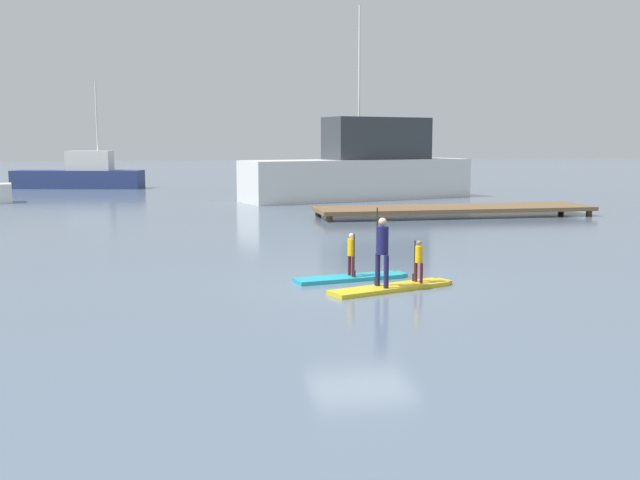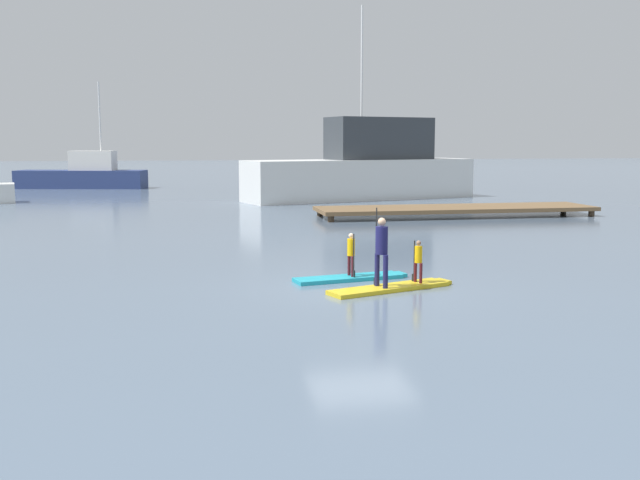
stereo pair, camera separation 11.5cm
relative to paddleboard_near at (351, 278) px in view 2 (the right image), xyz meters
The scene contains 9 objects.
ground_plane 1.14m from the paddleboard_near, 91.18° to the right, with size 240.00×240.00×0.00m, color slate.
paddleboard_near is the anchor object (origin of this frame).
paddler_child_solo 0.67m from the paddleboard_near, 97.34° to the right, with size 0.23×0.39×1.10m.
paddleboard_far 1.56m from the paddleboard_near, 64.77° to the right, with size 3.30×1.69×0.10m.
paddler_adult 1.85m from the paddleboard_near, 76.15° to the right, with size 0.37×0.49×1.87m.
paddler_child_front 1.91m from the paddleboard_near, 39.04° to the right, with size 0.23×0.36×1.03m.
fishing_boat_white_large 26.26m from the paddleboard_near, 74.85° to the left, with size 14.83×7.18×11.46m.
motor_boat_small_navy 40.86m from the paddleboard_near, 106.19° to the left, with size 9.77×4.22×7.86m.
floating_dock 16.85m from the paddleboard_near, 59.79° to the left, with size 13.13×3.16×0.45m.
Camera 2 is at (-4.18, -16.66, 3.52)m, focal length 40.85 mm.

